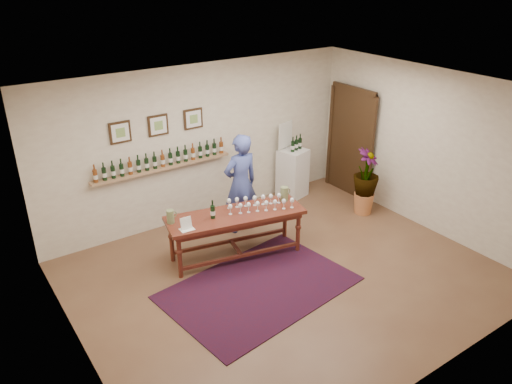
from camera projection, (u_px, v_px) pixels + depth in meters
ground at (286, 276)px, 7.55m from camera, size 6.00×6.00×0.00m
room_shell at (315, 145)px, 9.55m from camera, size 6.00×6.00×6.00m
rug at (259, 287)px, 7.28m from camera, size 2.87×2.10×0.01m
tasting_table at (236, 220)px, 7.80m from camera, size 2.26×1.12×0.77m
table_glasses at (256, 203)px, 7.88m from camera, size 1.32×0.75×0.18m
table_bottles at (212, 209)px, 7.59m from camera, size 0.28×0.19×0.28m
pitcher_left at (170, 217)px, 7.44m from camera, size 0.17×0.17×0.21m
pitcher_right at (284, 194)px, 8.13m from camera, size 0.17×0.17×0.24m
menu_card at (186, 223)px, 7.27m from camera, size 0.21×0.16×0.19m
display_pedestal at (293, 173)px, 9.95m from camera, size 0.59×0.59×0.97m
pedestal_bottles at (296, 142)px, 9.68m from camera, size 0.34×0.17×0.33m
info_sign at (285, 135)px, 9.71m from camera, size 0.40×0.13×0.56m
potted_plant at (365, 182)px, 9.18m from camera, size 0.78×0.78×1.09m
person at (241, 184)px, 8.49m from camera, size 0.65×0.42×1.77m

